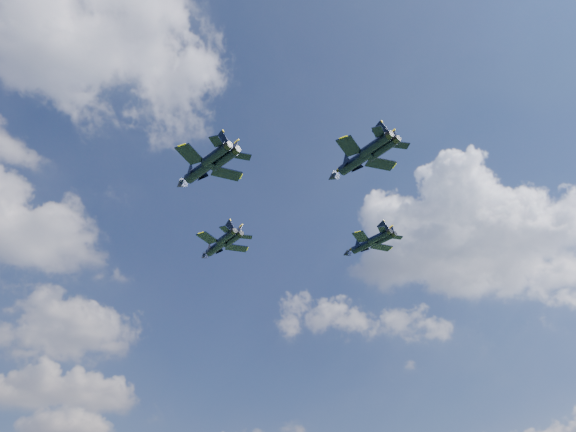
% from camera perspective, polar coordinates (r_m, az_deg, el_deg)
% --- Properties ---
extents(jet_lead, '(11.74, 15.25, 3.62)m').
position_cam_1_polar(jet_lead, '(116.31, -7.33, -3.17)').
color(jet_lead, black).
extents(jet_left, '(12.39, 16.57, 3.90)m').
position_cam_1_polar(jet_left, '(93.49, -9.02, 4.56)').
color(jet_left, black).
extents(jet_right, '(10.62, 14.10, 3.32)m').
position_cam_1_polar(jet_right, '(114.07, 7.61, -3.01)').
color(jet_right, black).
extents(jet_slot, '(12.19, 15.94, 3.77)m').
position_cam_1_polar(jet_slot, '(91.81, 6.73, 5.45)').
color(jet_slot, black).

